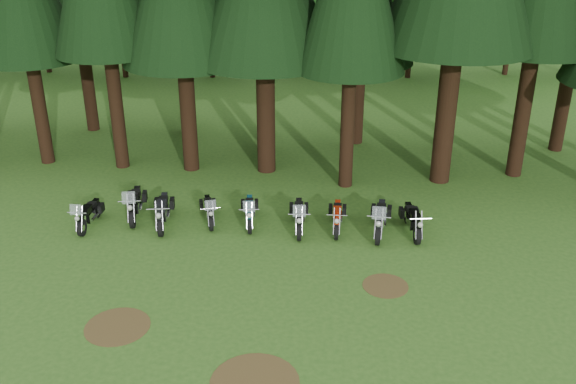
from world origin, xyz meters
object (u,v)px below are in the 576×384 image
object	(u,v)px
motorcycle_3	(209,211)
motorcycle_6	(337,218)
motorcycle_2	(163,212)
motorcycle_7	(380,220)
motorcycle_0	(89,215)
motorcycle_1	(135,204)
motorcycle_5	(299,217)
motorcycle_8	(412,221)
motorcycle_4	(250,212)

from	to	relation	value
motorcycle_3	motorcycle_6	world-z (taller)	motorcycle_3
motorcycle_2	motorcycle_7	bearing A→B (deg)	-9.34
motorcycle_0	motorcycle_2	size ratio (longest dim) A/B	0.87
motorcycle_0	motorcycle_1	xyz separation A→B (m)	(1.45, 0.82, 0.07)
motorcycle_5	motorcycle_6	size ratio (longest dim) A/B	1.09
motorcycle_0	motorcycle_6	distance (m)	8.84
motorcycle_1	motorcycle_6	distance (m)	7.40
motorcycle_6	motorcycle_8	bearing A→B (deg)	-1.19
motorcycle_5	motorcycle_0	bearing A→B (deg)	178.80
motorcycle_2	motorcycle_6	bearing A→B (deg)	-7.65
motorcycle_0	motorcycle_5	bearing A→B (deg)	3.30
motorcycle_1	motorcycle_3	world-z (taller)	motorcycle_1
motorcycle_0	motorcycle_8	size ratio (longest dim) A/B	0.94
motorcycle_1	motorcycle_6	size ratio (longest dim) A/B	1.14
motorcycle_6	motorcycle_1	bearing A→B (deg)	178.10
motorcycle_0	motorcycle_7	bearing A→B (deg)	2.23
motorcycle_2	motorcycle_3	bearing A→B (deg)	3.47
motorcycle_2	motorcycle_6	xyz separation A→B (m)	(6.23, 0.04, -0.06)
motorcycle_1	motorcycle_6	xyz separation A→B (m)	(7.39, -0.49, -0.07)
motorcycle_8	motorcycle_7	bearing A→B (deg)	178.40
motorcycle_0	motorcycle_4	xyz separation A→B (m)	(5.70, 0.55, 0.02)
motorcycle_5	motorcycle_7	world-z (taller)	motorcycle_7
motorcycle_3	motorcycle_5	size ratio (longest dim) A/B	0.88
motorcycle_6	motorcycle_4	bearing A→B (deg)	177.90
motorcycle_2	motorcycle_7	xyz separation A→B (m)	(7.72, -0.17, 0.02)
motorcycle_1	motorcycle_8	xyz separation A→B (m)	(10.01, -0.63, -0.05)
motorcycle_2	motorcycle_4	world-z (taller)	motorcycle_4
motorcycle_0	motorcycle_8	world-z (taller)	motorcycle_0
motorcycle_0	motorcycle_6	size ratio (longest dim) A/B	0.98
motorcycle_1	motorcycle_2	size ratio (longest dim) A/B	1.01
motorcycle_7	motorcycle_8	xyz separation A→B (m)	(1.14, 0.08, -0.06)
motorcycle_1	motorcycle_5	bearing A→B (deg)	-14.36
motorcycle_7	motorcycle_5	bearing A→B (deg)	-174.56
motorcycle_1	motorcycle_5	world-z (taller)	motorcycle_1
motorcycle_2	motorcycle_5	size ratio (longest dim) A/B	1.03
motorcycle_2	motorcycle_4	bearing A→B (deg)	-3.24
motorcycle_6	motorcycle_7	size ratio (longest dim) A/B	0.86
motorcycle_1	motorcycle_6	world-z (taller)	motorcycle_1
motorcycle_4	motorcycle_8	distance (m)	5.77
motorcycle_6	motorcycle_8	world-z (taller)	motorcycle_8
motorcycle_4	motorcycle_7	world-z (taller)	motorcycle_7
motorcycle_2	motorcycle_6	size ratio (longest dim) A/B	1.12
motorcycle_4	motorcycle_7	bearing A→B (deg)	-11.74
motorcycle_7	motorcycle_8	world-z (taller)	motorcycle_7
motorcycle_4	motorcycle_3	bearing A→B (deg)	170.98
motorcycle_6	motorcycle_0	bearing A→B (deg)	-175.99
motorcycle_3	motorcycle_6	bearing A→B (deg)	-18.30
motorcycle_5	motorcycle_4	bearing A→B (deg)	166.77
motorcycle_7	motorcycle_1	bearing A→B (deg)	-176.89
motorcycle_0	motorcycle_3	distance (m)	4.26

